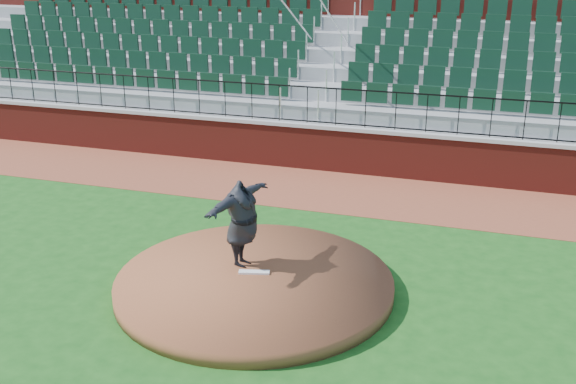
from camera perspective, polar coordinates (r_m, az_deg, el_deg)
The scene contains 10 objects.
ground at distance 12.90m, azimuth -2.06°, elevation -7.62°, with size 90.00×90.00×0.00m, color #174F16.
warning_track at distance 17.65m, azimuth 3.88°, elevation 0.16°, with size 34.00×3.20×0.01m, color brown.
field_wall at distance 18.94m, azimuth 5.11°, elevation 3.41°, with size 34.00×0.35×1.20m, color maroon.
wall_cap at distance 18.77m, azimuth 5.17°, elevation 5.31°, with size 34.00×0.45×0.10m, color #B7B7B7.
wall_railing at distance 18.64m, azimuth 5.22°, elevation 6.95°, with size 34.00×0.05×1.00m, color black, non-canonical shape.
seating_stands at distance 21.16m, azimuth 6.94°, elevation 9.82°, with size 34.00×5.10×4.60m, color gray, non-canonical shape.
concourse_wall at distance 23.81m, azimuth 8.33°, elevation 11.98°, with size 34.00×0.50×5.50m, color maroon.
pitchers_mound at distance 12.63m, azimuth -2.80°, elevation -7.61°, with size 5.05×5.05×0.25m, color brown.
pitching_rubber at distance 12.73m, azimuth -2.83°, elevation -6.66°, with size 0.56×0.14×0.04m, color white.
pitcher at distance 12.72m, azimuth -3.84°, elevation -2.63°, with size 2.07×0.56×1.68m, color black.
Camera 1 is at (3.93, -10.74, 5.96)m, focal length 42.86 mm.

